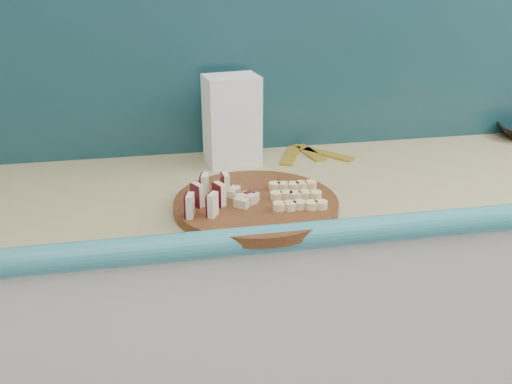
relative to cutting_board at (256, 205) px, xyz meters
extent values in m
cube|color=silver|center=(0.09, 0.45, 0.38)|extent=(3.60, 0.04, 2.60)
cube|color=white|center=(0.19, 0.15, -0.48)|extent=(2.20, 0.60, 0.88)
cube|color=#CEBC78|center=(0.19, 0.15, -0.03)|extent=(2.20, 0.60, 0.03)
cube|color=teal|center=(0.19, -0.15, -0.03)|extent=(2.20, 0.06, 0.03)
cube|color=teal|center=(0.19, 0.44, 0.24)|extent=(2.20, 0.02, 0.50)
cylinder|color=#45250E|center=(0.00, 0.00, 0.00)|extent=(0.42, 0.42, 0.02)
cube|color=#F6EBC4|center=(-0.16, -0.06, 0.04)|extent=(0.02, 0.03, 0.05)
cube|color=#440410|center=(-0.16, -0.06, 0.04)|extent=(0.01, 0.03, 0.05)
cube|color=#F6EBC4|center=(-0.13, -0.01, 0.04)|extent=(0.02, 0.03, 0.05)
cube|color=#440410|center=(-0.14, 0.00, 0.04)|extent=(0.01, 0.03, 0.05)
cube|color=#F6EBC4|center=(-0.11, 0.05, 0.04)|extent=(0.02, 0.03, 0.05)
cube|color=#440410|center=(-0.12, 0.05, 0.04)|extent=(0.01, 0.03, 0.05)
cube|color=#F6EBC4|center=(-0.11, -0.07, 0.04)|extent=(0.02, 0.03, 0.05)
cube|color=#440410|center=(-0.12, -0.06, 0.04)|extent=(0.01, 0.03, 0.05)
cube|color=#F6EBC4|center=(-0.09, -0.01, 0.04)|extent=(0.02, 0.03, 0.05)
cube|color=#440410|center=(-0.09, -0.01, 0.04)|extent=(0.01, 0.03, 0.05)
cube|color=#F6EBC4|center=(-0.06, 0.04, 0.04)|extent=(0.02, 0.03, 0.05)
cube|color=#440410|center=(-0.07, 0.05, 0.04)|extent=(0.01, 0.03, 0.05)
cube|color=beige|center=(-0.01, 0.00, 0.02)|extent=(0.02, 0.02, 0.02)
cube|color=beige|center=(-0.01, 0.01, 0.02)|extent=(0.02, 0.02, 0.02)
cube|color=#440410|center=(-0.01, 0.02, 0.02)|extent=(0.02, 0.02, 0.02)
cube|color=beige|center=(-0.02, 0.01, 0.02)|extent=(0.02, 0.02, 0.02)
cube|color=beige|center=(-0.02, 0.02, 0.02)|extent=(0.02, 0.02, 0.02)
cube|color=beige|center=(-0.04, 0.02, 0.02)|extent=(0.02, 0.02, 0.02)
cube|color=beige|center=(-0.03, 0.01, 0.02)|extent=(0.02, 0.02, 0.02)
cube|color=beige|center=(-0.04, 0.00, 0.02)|extent=(0.02, 0.02, 0.02)
cube|color=#440410|center=(-0.05, -0.01, 0.02)|extent=(0.02, 0.02, 0.02)
cube|color=beige|center=(-0.03, -0.01, 0.02)|extent=(0.02, 0.02, 0.02)
cube|color=beige|center=(-0.03, -0.02, 0.02)|extent=(0.02, 0.02, 0.02)
cube|color=beige|center=(-0.02, -0.01, 0.02)|extent=(0.02, 0.02, 0.02)
cube|color=beige|center=(-0.01, -0.01, 0.02)|extent=(0.02, 0.02, 0.02)
cube|color=beige|center=(0.00, -0.01, 0.02)|extent=(0.02, 0.02, 0.02)
cylinder|color=#FFE69B|center=(0.04, -0.06, 0.02)|extent=(0.03, 0.03, 0.02)
cylinder|color=#FFE69B|center=(0.06, -0.06, 0.02)|extent=(0.03, 0.03, 0.02)
cylinder|color=#FFE69B|center=(0.09, -0.07, 0.02)|extent=(0.03, 0.03, 0.02)
cylinder|color=#FFE69B|center=(0.11, -0.07, 0.02)|extent=(0.03, 0.03, 0.02)
cylinder|color=#FFE69B|center=(0.13, -0.07, 0.02)|extent=(0.03, 0.03, 0.02)
cylinder|color=#FFE69B|center=(0.05, 0.00, 0.02)|extent=(0.03, 0.03, 0.02)
cylinder|color=#FFE69B|center=(0.07, -0.01, 0.02)|extent=(0.03, 0.03, 0.02)
cylinder|color=#FFE69B|center=(0.09, -0.01, 0.02)|extent=(0.03, 0.03, 0.02)
cylinder|color=#FFE69B|center=(0.12, -0.01, 0.02)|extent=(0.03, 0.03, 0.02)
cylinder|color=#FFE69B|center=(0.14, -0.01, 0.02)|extent=(0.03, 0.03, 0.02)
cylinder|color=#FFE69B|center=(0.05, 0.05, 0.02)|extent=(0.03, 0.03, 0.02)
cylinder|color=#FFE69B|center=(0.08, 0.05, 0.02)|extent=(0.03, 0.03, 0.02)
cylinder|color=#FFE69B|center=(0.10, 0.05, 0.02)|extent=(0.03, 0.03, 0.02)
cylinder|color=#FFE69B|center=(0.12, 0.04, 0.02)|extent=(0.03, 0.03, 0.02)
cylinder|color=#FFE69B|center=(0.14, 0.04, 0.02)|extent=(0.03, 0.03, 0.02)
cube|color=white|center=(-0.01, 0.32, 0.11)|extent=(0.16, 0.12, 0.25)
cylinder|color=silver|center=(-0.02, 0.34, 0.05)|extent=(0.08, 0.08, 0.13)
cylinder|color=#2D7C32|center=(-0.02, 0.34, 0.07)|extent=(0.08, 0.08, 0.04)
cube|color=gold|center=(0.17, 0.34, -0.01)|extent=(0.10, 0.16, 0.01)
cube|color=gold|center=(0.23, 0.36, -0.01)|extent=(0.07, 0.16, 0.01)
cube|color=gold|center=(0.28, 0.33, -0.01)|extent=(0.13, 0.14, 0.01)
camera|label=1|loc=(-0.23, -1.18, 0.55)|focal=40.00mm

